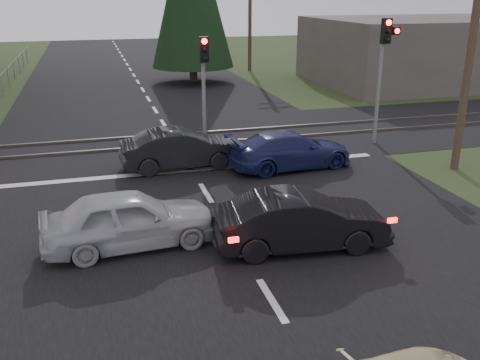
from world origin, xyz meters
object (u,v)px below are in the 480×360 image
object	(u,v)px
traffic_signal_center	(204,73)
utility_pole_mid	(250,4)
dark_hatchback	(301,221)
silver_car	(129,219)
dark_car_far	(181,149)
utility_pole_near	(475,22)
traffic_signal_right	(384,57)
blue_sedan	(290,150)

from	to	relation	value
traffic_signal_center	utility_pole_mid	size ratio (longest dim) A/B	0.46
traffic_signal_center	dark_hatchback	distance (m)	8.97
utility_pole_mid	dark_hatchback	distance (m)	29.20
silver_car	dark_car_far	distance (m)	5.86
traffic_signal_center	silver_car	size ratio (longest dim) A/B	1.03
dark_hatchback	silver_car	xyz separation A→B (m)	(-3.79, 1.13, 0.02)
utility_pole_near	silver_car	distance (m)	12.00
traffic_signal_right	dark_hatchback	distance (m)	10.07
traffic_signal_right	dark_hatchback	size ratio (longest dim) A/B	1.18
utility_pole_near	silver_car	bearing A→B (deg)	-165.16
dark_hatchback	traffic_signal_right	bearing A→B (deg)	-34.15
utility_pole_near	blue_sedan	bearing A→B (deg)	163.11
silver_car	utility_pole_mid	bearing A→B (deg)	-26.46
traffic_signal_right	traffic_signal_center	distance (m)	6.68
traffic_signal_right	utility_pole_mid	xyz separation A→B (m)	(0.95, 20.53, 1.41)
utility_pole_mid	traffic_signal_right	bearing A→B (deg)	-92.66
dark_hatchback	dark_car_far	xyz separation A→B (m)	(-1.65, 6.58, -0.00)
traffic_signal_center	dark_car_far	world-z (taller)	traffic_signal_center
dark_hatchback	dark_car_far	size ratio (longest dim) A/B	1.00
utility_pole_near	traffic_signal_right	bearing A→B (deg)	105.34
dark_hatchback	silver_car	size ratio (longest dim) A/B	1.01
utility_pole_mid	utility_pole_near	bearing A→B (deg)	-90.00
utility_pole_near	silver_car	size ratio (longest dim) A/B	2.27
traffic_signal_right	traffic_signal_center	size ratio (longest dim) A/B	1.15
traffic_signal_right	blue_sedan	bearing A→B (deg)	-156.50
blue_sedan	dark_car_far	distance (m)	3.64
traffic_signal_center	utility_pole_mid	xyz separation A→B (m)	(7.50, 19.32, 1.92)
utility_pole_mid	silver_car	distance (m)	29.30
dark_hatchback	silver_car	distance (m)	3.95
traffic_signal_right	silver_car	distance (m)	12.11
dark_hatchback	utility_pole_mid	bearing A→B (deg)	-8.93
traffic_signal_right	traffic_signal_center	xyz separation A→B (m)	(-6.55, 1.20, -0.51)
dark_hatchback	blue_sedan	xyz separation A→B (m)	(1.86, 5.62, -0.05)
traffic_signal_right	silver_car	size ratio (longest dim) A/B	1.19
traffic_signal_right	utility_pole_near	size ratio (longest dim) A/B	0.52
dark_hatchback	blue_sedan	distance (m)	5.92
traffic_signal_right	utility_pole_near	bearing A→B (deg)	-74.66
traffic_signal_right	utility_pole_mid	world-z (taller)	utility_pole_mid
traffic_signal_center	blue_sedan	world-z (taller)	traffic_signal_center
traffic_signal_right	utility_pole_near	world-z (taller)	utility_pole_near
traffic_signal_right	dark_car_far	world-z (taller)	traffic_signal_right
dark_car_far	silver_car	bearing A→B (deg)	155.82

